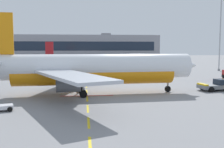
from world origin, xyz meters
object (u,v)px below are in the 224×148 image
at_px(pushback_tug, 218,85).
at_px(airliner_mid_left, 74,60).
at_px(apron_light_mast_far, 221,16).
at_px(airliner_foreground, 91,69).

distance_m(pushback_tug, airliner_mid_left, 57.81).
height_order(pushback_tug, apron_light_mast_far, apron_light_mast_far).
height_order(airliner_mid_left, apron_light_mast_far, apron_light_mast_far).
xyz_separation_m(pushback_tug, apron_light_mast_far, (19.73, 38.02, 15.97)).
bearing_deg(apron_light_mast_far, pushback_tug, -117.43).
xyz_separation_m(pushback_tug, airliner_mid_left, (-25.92, 51.63, 2.14)).
relative_size(airliner_foreground, airliner_mid_left, 1.38).
distance_m(airliner_foreground, airliner_mid_left, 53.37).
distance_m(airliner_foreground, apron_light_mast_far, 58.49).
bearing_deg(pushback_tug, airliner_mid_left, 116.66).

